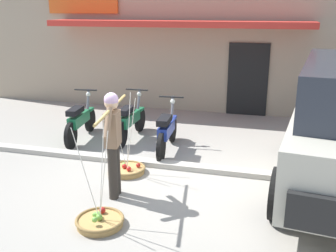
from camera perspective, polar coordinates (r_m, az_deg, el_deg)
name	(u,v)px	position (r m, az deg, el deg)	size (l,w,h in m)	color
ground_plane	(145,181)	(6.84, -3.46, -8.08)	(90.00, 90.00, 0.00)	gray
sidewalk_curb	(156,163)	(7.43, -1.74, -5.54)	(20.00, 0.24, 0.10)	#AEA89C
fruit_vendor	(113,138)	(6.01, -8.14, -1.78)	(0.33, 1.79, 1.70)	#2D2823
fruit_basket_left_side	(100,221)	(5.59, -10.04, -13.58)	(0.68, 0.68, 1.45)	#B2894C
fruit_basket_right_side	(127,169)	(7.16, -6.08, -6.34)	(0.68, 0.68, 1.45)	#B2894C
motorcycle_nearest_shop	(80,121)	(8.97, -12.86, 0.75)	(0.54, 1.82, 1.09)	black
motorcycle_second_in_row	(130,120)	(8.81, -5.57, 0.81)	(0.54, 1.82, 1.09)	black
motorcycle_third_in_row	(167,131)	(8.03, -0.16, -0.72)	(0.54, 1.82, 1.09)	black
storefront_building	(197,33)	(13.59, 4.30, 13.60)	(13.00, 6.00, 4.20)	tan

